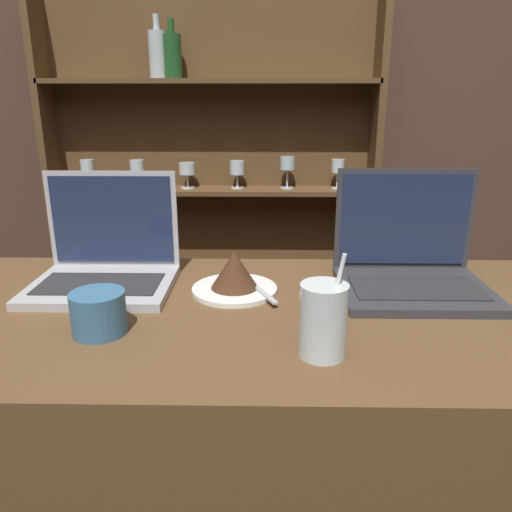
{
  "coord_description": "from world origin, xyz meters",
  "views": [
    {
      "loc": [
        0.1,
        -0.58,
        1.41
      ],
      "look_at": [
        0.09,
        0.35,
        1.11
      ],
      "focal_mm": 35.0,
      "sensor_mm": 36.0,
      "label": 1
    }
  ],
  "objects_px": {
    "laptop_near": "(106,261)",
    "laptop_far": "(411,264)",
    "cake_plate": "(235,276)",
    "water_glass": "(323,320)",
    "coffee_cup": "(99,313)"
  },
  "relations": [
    {
      "from": "laptop_near",
      "to": "cake_plate",
      "type": "xyz_separation_m",
      "value": [
        0.29,
        -0.04,
        -0.02
      ]
    },
    {
      "from": "laptop_near",
      "to": "laptop_far",
      "type": "xyz_separation_m",
      "value": [
        0.67,
        -0.01,
        0.0
      ]
    },
    {
      "from": "coffee_cup",
      "to": "cake_plate",
      "type": "bearing_deg",
      "value": 41.15
    },
    {
      "from": "laptop_far",
      "to": "coffee_cup",
      "type": "xyz_separation_m",
      "value": [
        -0.61,
        -0.23,
        -0.02
      ]
    },
    {
      "from": "cake_plate",
      "to": "laptop_near",
      "type": "bearing_deg",
      "value": 171.21
    },
    {
      "from": "laptop_far",
      "to": "coffee_cup",
      "type": "relative_size",
      "value": 3.25
    },
    {
      "from": "water_glass",
      "to": "laptop_near",
      "type": "bearing_deg",
      "value": 144.69
    },
    {
      "from": "laptop_near",
      "to": "laptop_far",
      "type": "bearing_deg",
      "value": -0.72
    },
    {
      "from": "cake_plate",
      "to": "coffee_cup",
      "type": "relative_size",
      "value": 1.93
    },
    {
      "from": "laptop_near",
      "to": "cake_plate",
      "type": "height_order",
      "value": "laptop_near"
    },
    {
      "from": "laptop_near",
      "to": "laptop_far",
      "type": "distance_m",
      "value": 0.67
    },
    {
      "from": "cake_plate",
      "to": "coffee_cup",
      "type": "xyz_separation_m",
      "value": [
        -0.23,
        -0.2,
        0.0
      ]
    },
    {
      "from": "water_glass",
      "to": "coffee_cup",
      "type": "bearing_deg",
      "value": 169.35
    },
    {
      "from": "cake_plate",
      "to": "water_glass",
      "type": "relative_size",
      "value": 1.07
    },
    {
      "from": "cake_plate",
      "to": "coffee_cup",
      "type": "height_order",
      "value": "cake_plate"
    }
  ]
}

